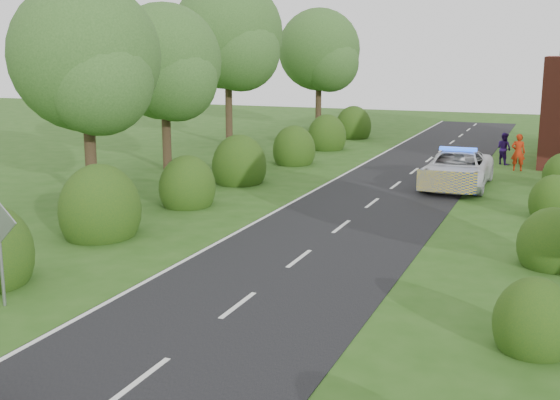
% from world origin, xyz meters
% --- Properties ---
extents(ground, '(120.00, 120.00, 0.00)m').
position_xyz_m(ground, '(0.00, 0.00, 0.00)').
color(ground, '#285116').
extents(road, '(6.00, 70.00, 0.02)m').
position_xyz_m(road, '(0.00, 15.00, 0.01)').
color(road, black).
rests_on(road, ground).
extents(road_markings, '(4.96, 70.00, 0.01)m').
position_xyz_m(road_markings, '(-1.60, 12.93, 0.03)').
color(road_markings, white).
rests_on(road_markings, road).
extents(hedgerow_left, '(2.75, 50.41, 3.00)m').
position_xyz_m(hedgerow_left, '(-6.51, 11.69, 0.75)').
color(hedgerow_left, '#1E4715').
rests_on(hedgerow_left, ground).
extents(hedgerow_right, '(2.10, 45.78, 2.10)m').
position_xyz_m(hedgerow_right, '(6.60, 11.21, 0.55)').
color(hedgerow_right, '#1E4715').
rests_on(hedgerow_right, ground).
extents(tree_left_a, '(5.74, 5.60, 8.38)m').
position_xyz_m(tree_left_a, '(-9.75, 11.86, 5.34)').
color(tree_left_a, '#332316').
rests_on(tree_left_a, ground).
extents(tree_left_b, '(5.74, 5.60, 8.07)m').
position_xyz_m(tree_left_b, '(-11.25, 19.86, 5.04)').
color(tree_left_b, '#332316').
rests_on(tree_left_b, ground).
extents(tree_left_c, '(6.97, 6.80, 10.22)m').
position_xyz_m(tree_left_c, '(-12.70, 29.83, 6.53)').
color(tree_left_c, '#332316').
rests_on(tree_left_c, ground).
extents(tree_left_d, '(6.15, 6.00, 8.89)m').
position_xyz_m(tree_left_d, '(-10.23, 39.85, 5.64)').
color(tree_left_d, '#332316').
rests_on(tree_left_d, ground).
extents(police_van, '(2.62, 5.72, 1.72)m').
position_xyz_m(police_van, '(2.50, 20.67, 0.79)').
color(police_van, silver).
rests_on(police_van, ground).
extents(pedestrian_red, '(0.68, 0.46, 1.82)m').
position_xyz_m(pedestrian_red, '(4.64, 26.13, 0.91)').
color(pedestrian_red, '#AD260B').
rests_on(pedestrian_red, ground).
extents(pedestrian_purple, '(1.02, 0.99, 1.65)m').
position_xyz_m(pedestrian_purple, '(3.83, 27.92, 0.82)').
color(pedestrian_purple, '#2A1157').
rests_on(pedestrian_purple, ground).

